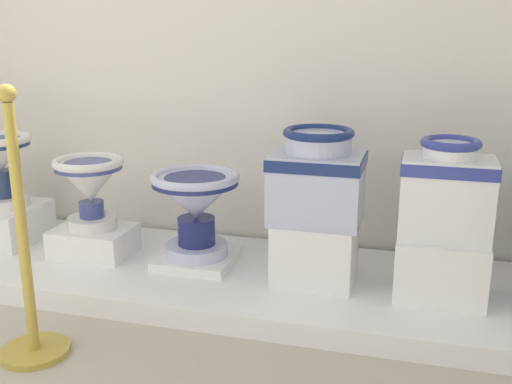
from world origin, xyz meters
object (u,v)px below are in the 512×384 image
object	(u,v)px
plinth_block_tall_cobalt	(197,259)
antique_toilet_rightmost	(447,188)
antique_toilet_squat_floral	(90,182)
antique_toilet_slender_white	(0,158)
plinth_block_rightmost	(440,266)
antique_toilet_central_ornate	(317,175)
stanchion_post_near_left	(27,281)
plinth_block_central_ornate	(315,250)
plinth_block_slender_white	(8,223)
antique_toilet_tall_cobalt	(196,201)
plinth_block_squat_floral	(94,241)

from	to	relation	value
plinth_block_tall_cobalt	antique_toilet_rightmost	bearing A→B (deg)	-2.83
antique_toilet_squat_floral	antique_toilet_slender_white	bearing A→B (deg)	174.22
plinth_block_rightmost	plinth_block_tall_cobalt	bearing A→B (deg)	177.17
antique_toilet_central_ornate	plinth_block_tall_cobalt	bearing A→B (deg)	176.86
stanchion_post_near_left	antique_toilet_rightmost	bearing A→B (deg)	26.69
plinth_block_central_ornate	antique_toilet_central_ornate	bearing A→B (deg)	180.00
antique_toilet_squat_floral	plinth_block_rightmost	world-z (taller)	antique_toilet_squat_floral
antique_toilet_squat_floral	antique_toilet_rightmost	bearing A→B (deg)	-1.14
plinth_block_central_ornate	stanchion_post_near_left	size ratio (longest dim) A/B	0.35
plinth_block_slender_white	antique_toilet_slender_white	bearing A→B (deg)	0.00
antique_toilet_squat_floral	plinth_block_central_ornate	xyz separation A→B (m)	(1.11, -0.01, -0.23)
antique_toilet_tall_cobalt	plinth_block_tall_cobalt	bearing A→B (deg)	180.00
antique_toilet_central_ornate	antique_toilet_rightmost	size ratio (longest dim) A/B	0.99
antique_toilet_tall_cobalt	antique_toilet_central_ornate	bearing A→B (deg)	-3.14
plinth_block_slender_white	antique_toilet_central_ornate	world-z (taller)	antique_toilet_central_ornate
antique_toilet_squat_floral	antique_toilet_tall_cobalt	xyz separation A→B (m)	(0.54, 0.02, -0.06)
antique_toilet_slender_white	antique_toilet_squat_floral	world-z (taller)	antique_toilet_slender_white
antique_toilet_squat_floral	plinth_block_squat_floral	bearing A→B (deg)	0.00
antique_toilet_squat_floral	plinth_block_central_ornate	world-z (taller)	antique_toilet_squat_floral
antique_toilet_tall_cobalt	plinth_block_rightmost	bearing A→B (deg)	-2.83
plinth_block_tall_cobalt	antique_toilet_central_ornate	bearing A→B (deg)	-3.14
antique_toilet_slender_white	antique_toilet_central_ornate	bearing A→B (deg)	-2.22
plinth_block_rightmost	antique_toilet_central_ornate	bearing A→B (deg)	177.51
plinth_block_tall_cobalt	plinth_block_central_ornate	size ratio (longest dim) A/B	1.01
antique_toilet_central_ornate	antique_toilet_rightmost	xyz separation A→B (m)	(0.53, -0.02, -0.01)
plinth_block_slender_white	antique_toilet_slender_white	world-z (taller)	antique_toilet_slender_white
plinth_block_squat_floral	antique_toilet_tall_cobalt	xyz separation A→B (m)	(0.54, 0.02, 0.25)
antique_toilet_slender_white	antique_toilet_tall_cobalt	bearing A→B (deg)	-1.73
plinth_block_squat_floral	antique_toilet_central_ornate	bearing A→B (deg)	-0.49
antique_toilet_tall_cobalt	antique_toilet_central_ornate	xyz separation A→B (m)	(0.58, -0.03, 0.17)
plinth_block_rightmost	stanchion_post_near_left	xyz separation A→B (m)	(-1.47, -0.74, 0.07)
antique_toilet_tall_cobalt	antique_toilet_rightmost	world-z (taller)	antique_toilet_rightmost
plinth_block_slender_white	antique_toilet_tall_cobalt	size ratio (longest dim) A/B	0.93
plinth_block_rightmost	antique_toilet_rightmost	size ratio (longest dim) A/B	0.88
antique_toilet_squat_floral	antique_toilet_rightmost	xyz separation A→B (m)	(1.65, -0.03, 0.10)
plinth_block_squat_floral	antique_toilet_tall_cobalt	distance (m)	0.59
plinth_block_slender_white	antique_toilet_slender_white	size ratio (longest dim) A/B	1.03
plinth_block_squat_floral	plinth_block_rightmost	distance (m)	1.65
antique_toilet_squat_floral	plinth_block_central_ornate	distance (m)	1.14
plinth_block_central_ornate	stanchion_post_near_left	xyz separation A→B (m)	(-0.93, -0.76, 0.07)
plinth_block_slender_white	antique_toilet_squat_floral	size ratio (longest dim) A/B	1.10
plinth_block_squat_floral	antique_toilet_central_ornate	xyz separation A→B (m)	(1.11, -0.01, 0.41)
antique_toilet_rightmost	plinth_block_squat_floral	bearing A→B (deg)	178.86
plinth_block_tall_cobalt	antique_toilet_central_ornate	distance (m)	0.74
antique_toilet_tall_cobalt	plinth_block_rightmost	size ratio (longest dim) A/B	1.14
plinth_block_slender_white	antique_toilet_rightmost	size ratio (longest dim) A/B	0.94
plinth_block_tall_cobalt	plinth_block_central_ornate	xyz separation A→B (m)	(0.58, -0.03, 0.12)
antique_toilet_slender_white	stanchion_post_near_left	size ratio (longest dim) A/B	0.37
antique_toilet_slender_white	antique_toilet_tall_cobalt	world-z (taller)	antique_toilet_slender_white
antique_toilet_squat_floral	stanchion_post_near_left	world-z (taller)	stanchion_post_near_left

